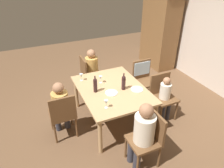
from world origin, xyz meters
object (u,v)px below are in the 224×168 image
chair_right_end (148,136)px  wine_glass_centre (81,76)px  person_man_bearded (93,68)px  wine_bottle_tall_green (124,82)px  person_man_guest (61,105)px  dining_table (112,92)px  chair_far_left (143,75)px  person_woman_host (143,132)px  handbag (152,103)px  chair_far_right (162,93)px  dinner_plate_host (111,93)px  dinner_plate_guest_left (137,89)px  chair_left_end (89,73)px  wine_bottle_dark_red (95,85)px  chair_near (63,113)px  wine_glass_near_left (106,102)px  person_child_small (166,95)px  armoire_cabinet (160,29)px  wine_glass_near_right (101,78)px

chair_right_end → wine_glass_centre: bearing=17.0°
person_man_bearded → wine_bottle_tall_green: (1.26, 0.16, 0.25)m
chair_right_end → person_man_guest: 1.60m
dining_table → chair_far_left: bearing=115.9°
person_woman_host → handbag: person_woman_host is taller
chair_far_right → person_woman_host: bearing=41.8°
dinner_plate_host → dinner_plate_guest_left: same height
person_woman_host → chair_left_end: bearing=1.5°
person_man_bearded → wine_bottle_dark_red: bearing=-16.9°
chair_left_end → chair_near: 1.53m
wine_glass_near_left → wine_glass_centre: size_ratio=1.00×
wine_bottle_dark_red → wine_glass_near_left: wine_bottle_dark_red is taller
chair_left_end → wine_glass_centre: chair_left_end is taller
person_child_small → dinner_plate_guest_left: size_ratio=4.03×
person_man_bearded → dinner_plate_host: person_man_bearded is taller
chair_near → chair_far_right: size_ratio=1.00×
armoire_cabinet → dining_table: bearing=-51.3°
chair_right_end → wine_bottle_tall_green: (-1.05, 0.10, 0.36)m
chair_far_left → wine_glass_near_right: 1.13m
armoire_cabinet → wine_bottle_tall_green: bearing=-47.4°
chair_far_left → person_woman_host: size_ratio=0.80×
person_woman_host → person_man_guest: (-1.18, -0.95, -0.02)m
wine_bottle_dark_red → dinner_plate_guest_left: bearing=71.0°
wine_bottle_dark_red → dinner_plate_host: (0.17, 0.24, -0.14)m
armoire_cabinet → chair_near: 3.90m
chair_far_left → wine_glass_near_left: 1.65m
person_child_small → wine_glass_near_left: (0.13, -1.30, 0.29)m
armoire_cabinet → wine_bottle_tall_green: size_ratio=6.54×
chair_left_end → wine_bottle_tall_green: size_ratio=2.76×
person_woman_host → wine_bottle_tall_green: bearing=-11.4°
wine_glass_near_left → wine_bottle_dark_red: bearing=179.0°
dinner_plate_host → chair_left_end: bearing=-179.4°
person_woman_host → dinner_plate_guest_left: bearing=-25.1°
chair_far_right → wine_glass_near_right: bearing=-26.9°
wine_glass_centre → wine_bottle_dark_red: bearing=12.7°
chair_near → person_man_guest: person_man_guest is taller
dining_table → chair_far_right: size_ratio=1.69×
handbag → armoire_cabinet: bearing=143.9°
chair_right_end → wine_bottle_tall_green: bearing=-5.4°
chair_far_left → person_man_bearded: bearing=-35.8°
chair_right_end → chair_far_right: 1.26m
wine_glass_near_left → handbag: 1.58m
armoire_cabinet → chair_far_left: armoire_cabinet is taller
dining_table → person_man_guest: (-0.03, -0.98, -0.03)m
dinner_plate_host → dinner_plate_guest_left: (0.09, 0.49, 0.00)m
chair_left_end → wine_glass_near_left: (1.66, -0.24, 0.31)m
person_woman_host → dinner_plate_host: 1.03m
dining_table → wine_bottle_tall_green: 0.31m
chair_far_right → wine_glass_centre: 1.65m
dining_table → chair_far_left: (-0.47, 0.98, -0.07)m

